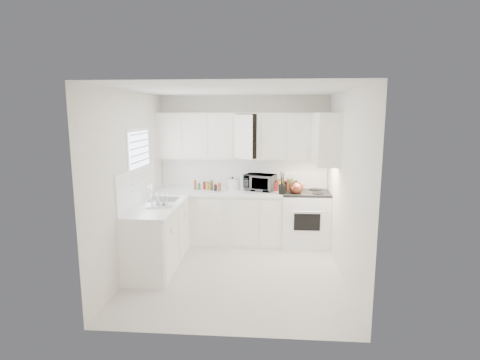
# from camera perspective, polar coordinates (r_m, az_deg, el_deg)

# --- Properties ---
(floor) EXTENTS (3.20, 3.20, 0.00)m
(floor) POSITION_cam_1_polar(r_m,az_deg,el_deg) (5.68, -0.55, -13.78)
(floor) COLOR silver
(floor) RESTS_ON ground
(ceiling) EXTENTS (3.20, 3.20, 0.00)m
(ceiling) POSITION_cam_1_polar(r_m,az_deg,el_deg) (5.21, -0.60, 13.42)
(ceiling) COLOR white
(ceiling) RESTS_ON ground
(wall_back) EXTENTS (3.00, 0.00, 3.00)m
(wall_back) POSITION_cam_1_polar(r_m,az_deg,el_deg) (6.86, 0.57, 1.71)
(wall_back) COLOR white
(wall_back) RESTS_ON ground
(wall_front) EXTENTS (3.00, 0.00, 3.00)m
(wall_front) POSITION_cam_1_polar(r_m,az_deg,el_deg) (3.74, -2.69, -5.35)
(wall_front) COLOR white
(wall_front) RESTS_ON ground
(wall_left) EXTENTS (0.00, 3.20, 3.20)m
(wall_left) POSITION_cam_1_polar(r_m,az_deg,el_deg) (5.62, -16.00, -0.53)
(wall_left) COLOR white
(wall_left) RESTS_ON ground
(wall_right) EXTENTS (0.00, 3.20, 3.20)m
(wall_right) POSITION_cam_1_polar(r_m,az_deg,el_deg) (5.37, 15.57, -0.98)
(wall_right) COLOR white
(wall_right) RESTS_ON ground
(window_blinds) EXTENTS (0.06, 0.96, 1.06)m
(window_blinds) POSITION_cam_1_polar(r_m,az_deg,el_deg) (5.90, -14.77, 2.47)
(window_blinds) COLOR white
(window_blinds) RESTS_ON wall_left
(lower_cabinets_back) EXTENTS (2.22, 0.60, 0.90)m
(lower_cabinets_back) POSITION_cam_1_polar(r_m,az_deg,el_deg) (6.78, -2.92, -5.74)
(lower_cabinets_back) COLOR white
(lower_cabinets_back) RESTS_ON floor
(lower_cabinets_left) EXTENTS (0.60, 1.60, 0.90)m
(lower_cabinets_left) POSITION_cam_1_polar(r_m,az_deg,el_deg) (5.92, -12.17, -8.34)
(lower_cabinets_left) COLOR white
(lower_cabinets_left) RESTS_ON floor
(countertop_back) EXTENTS (2.24, 0.64, 0.05)m
(countertop_back) POSITION_cam_1_polar(r_m,az_deg,el_deg) (6.66, -2.96, -1.83)
(countertop_back) COLOR white
(countertop_back) RESTS_ON lower_cabinets_back
(countertop_left) EXTENTS (0.64, 1.62, 0.05)m
(countertop_left) POSITION_cam_1_polar(r_m,az_deg,el_deg) (5.78, -12.25, -3.87)
(countertop_left) COLOR white
(countertop_left) RESTS_ON lower_cabinets_left
(backsplash_back) EXTENTS (2.98, 0.02, 0.55)m
(backsplash_back) POSITION_cam_1_polar(r_m,az_deg,el_deg) (6.86, 0.56, 1.08)
(backsplash_back) COLOR white
(backsplash_back) RESTS_ON wall_back
(backsplash_left) EXTENTS (0.02, 1.60, 0.55)m
(backsplash_left) POSITION_cam_1_polar(r_m,az_deg,el_deg) (5.81, -15.20, -0.90)
(backsplash_left) COLOR white
(backsplash_left) RESTS_ON wall_left
(upper_cabinets_back) EXTENTS (3.00, 0.33, 0.80)m
(upper_cabinets_back) POSITION_cam_1_polar(r_m,az_deg,el_deg) (6.67, 0.48, 3.21)
(upper_cabinets_back) COLOR white
(upper_cabinets_back) RESTS_ON wall_back
(upper_cabinets_right) EXTENTS (0.33, 0.90, 0.80)m
(upper_cabinets_right) POSITION_cam_1_polar(r_m,az_deg,el_deg) (6.11, 12.68, 2.34)
(upper_cabinets_right) COLOR white
(upper_cabinets_right) RESTS_ON wall_right
(sink) EXTENTS (0.42, 0.38, 0.30)m
(sink) POSITION_cam_1_polar(r_m,az_deg,el_deg) (6.08, -11.37, -1.77)
(sink) COLOR gray
(sink) RESTS_ON countertop_left
(stove) EXTENTS (0.80, 0.66, 1.23)m
(stove) POSITION_cam_1_polar(r_m,az_deg,el_deg) (6.69, 9.79, -4.64)
(stove) COLOR white
(stove) RESTS_ON floor
(tea_kettle) EXTENTS (0.31, 0.27, 0.26)m
(tea_kettle) POSITION_cam_1_polar(r_m,az_deg,el_deg) (6.42, 8.44, -1.06)
(tea_kettle) COLOR #9E332B
(tea_kettle) RESTS_ON stove
(frying_pan) EXTENTS (0.29, 0.44, 0.04)m
(frying_pan) POSITION_cam_1_polar(r_m,az_deg,el_deg) (6.79, 11.27, -1.45)
(frying_pan) COLOR black
(frying_pan) RESTS_ON stove
(microwave) EXTENTS (0.58, 0.44, 0.35)m
(microwave) POSITION_cam_1_polar(r_m,az_deg,el_deg) (6.66, 3.06, -0.08)
(microwave) COLOR gray
(microwave) RESTS_ON countertop_back
(rice_cooker) EXTENTS (0.28, 0.28, 0.23)m
(rice_cooker) POSITION_cam_1_polar(r_m,az_deg,el_deg) (6.74, -1.14, -0.48)
(rice_cooker) COLOR white
(rice_cooker) RESTS_ON countertop_back
(paper_towel) EXTENTS (0.12, 0.12, 0.27)m
(paper_towel) POSITION_cam_1_polar(r_m,az_deg,el_deg) (6.74, 0.47, -0.30)
(paper_towel) COLOR white
(paper_towel) RESTS_ON countertop_back
(utensil_crock) EXTENTS (0.16, 0.16, 0.39)m
(utensil_crock) POSITION_cam_1_polar(r_m,az_deg,el_deg) (6.37, 6.37, -0.39)
(utensil_crock) COLOR black
(utensil_crock) RESTS_ON countertop_back
(dish_rack) EXTENTS (0.44, 0.37, 0.21)m
(dish_rack) POSITION_cam_1_polar(r_m,az_deg,el_deg) (5.64, -12.13, -2.87)
(dish_rack) COLOR white
(dish_rack) RESTS_ON countertop_left
(spice_left_0) EXTENTS (0.06, 0.06, 0.13)m
(spice_left_0) POSITION_cam_1_polar(r_m,az_deg,el_deg) (6.84, -6.65, -0.80)
(spice_left_0) COLOR #9C4F2A
(spice_left_0) RESTS_ON countertop_back
(spice_left_1) EXTENTS (0.06, 0.06, 0.13)m
(spice_left_1) POSITION_cam_1_polar(r_m,az_deg,el_deg) (6.74, -6.17, -0.95)
(spice_left_1) COLOR #2A8032
(spice_left_1) RESTS_ON countertop_back
(spice_left_2) EXTENTS (0.06, 0.06, 0.13)m
(spice_left_2) POSITION_cam_1_polar(r_m,az_deg,el_deg) (6.82, -5.42, -0.82)
(spice_left_2) COLOR #AE1729
(spice_left_2) RESTS_ON countertop_back
(spice_left_3) EXTENTS (0.06, 0.06, 0.13)m
(spice_left_3) POSITION_cam_1_polar(r_m,az_deg,el_deg) (6.72, -4.91, -0.98)
(spice_left_3) COLOR gold
(spice_left_3) RESTS_ON countertop_back
(spice_left_4) EXTENTS (0.06, 0.06, 0.13)m
(spice_left_4) POSITION_cam_1_polar(r_m,az_deg,el_deg) (6.79, -4.17, -0.84)
(spice_left_4) COLOR brown
(spice_left_4) RESTS_ON countertop_back
(spice_left_5) EXTENTS (0.06, 0.06, 0.13)m
(spice_left_5) POSITION_cam_1_polar(r_m,az_deg,el_deg) (6.69, -3.65, -1.00)
(spice_left_5) COLOR black
(spice_left_5) RESTS_ON countertop_back
(spice_left_6) EXTENTS (0.06, 0.06, 0.13)m
(spice_left_6) POSITION_cam_1_polar(r_m,az_deg,el_deg) (6.77, -2.91, -0.86)
(spice_left_6) COLOR #9C4F2A
(spice_left_6) RESTS_ON countertop_back
(sauce_right_0) EXTENTS (0.06, 0.06, 0.19)m
(sauce_right_0) POSITION_cam_1_polar(r_m,az_deg,el_deg) (6.75, 5.40, -0.66)
(sauce_right_0) COLOR #AE1729
(sauce_right_0) RESTS_ON countertop_back
(sauce_right_1) EXTENTS (0.06, 0.06, 0.19)m
(sauce_right_1) POSITION_cam_1_polar(r_m,az_deg,el_deg) (6.70, 5.88, -0.76)
(sauce_right_1) COLOR gold
(sauce_right_1) RESTS_ON countertop_back
(sauce_right_2) EXTENTS (0.06, 0.06, 0.19)m
(sauce_right_2) POSITION_cam_1_polar(r_m,az_deg,el_deg) (6.76, 6.34, -0.68)
(sauce_right_2) COLOR brown
(sauce_right_2) RESTS_ON countertop_back
(sauce_right_3) EXTENTS (0.06, 0.06, 0.19)m
(sauce_right_3) POSITION_cam_1_polar(r_m,az_deg,el_deg) (6.70, 6.82, -0.78)
(sauce_right_3) COLOR black
(sauce_right_3) RESTS_ON countertop_back
(sauce_right_4) EXTENTS (0.06, 0.06, 0.19)m
(sauce_right_4) POSITION_cam_1_polar(r_m,az_deg,el_deg) (6.76, 7.27, -0.69)
(sauce_right_4) COLOR #9C4F2A
(sauce_right_4) RESTS_ON countertop_back
(sauce_right_5) EXTENTS (0.06, 0.06, 0.19)m
(sauce_right_5) POSITION_cam_1_polar(r_m,az_deg,el_deg) (6.71, 7.76, -0.79)
(sauce_right_5) COLOR #2A8032
(sauce_right_5) RESTS_ON countertop_back
(sauce_right_6) EXTENTS (0.06, 0.06, 0.19)m
(sauce_right_6) POSITION_cam_1_polar(r_m,az_deg,el_deg) (6.77, 8.20, -0.70)
(sauce_right_6) COLOR #AE1729
(sauce_right_6) RESTS_ON countertop_back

